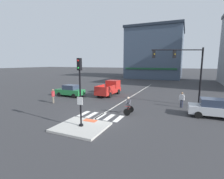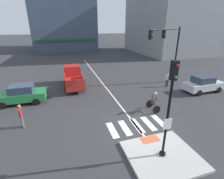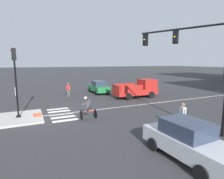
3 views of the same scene
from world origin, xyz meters
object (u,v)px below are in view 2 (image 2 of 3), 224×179
car_silver_cross_right (203,84)px  pedestrian_at_curb_left (21,114)px  car_green_cross_left (21,94)px  pedestrian_waiting_far_side (168,78)px  pickup_truck_red_westbound_far (73,77)px  signal_pole (170,103)px  traffic_light_mast (169,46)px  cyclist (154,101)px

car_silver_cross_right → pedestrian_at_curb_left: bearing=-174.5°
car_silver_cross_right → car_green_cross_left: same height
pedestrian_at_curb_left → pedestrian_waiting_far_side: bearing=15.9°
pickup_truck_red_westbound_far → pedestrian_at_curb_left: (-3.99, -7.40, 0.00)m
signal_pole → car_silver_cross_right: bearing=36.3°
traffic_light_mast → car_silver_cross_right: 5.29m
car_silver_cross_right → pickup_truck_red_westbound_far: size_ratio=0.81×
signal_pole → car_silver_cross_right: size_ratio=1.18×
signal_pole → traffic_light_mast: (6.67, 9.69, 1.33)m
pedestrian_at_curb_left → signal_pole: bearing=-34.8°
traffic_light_mast → cyclist: (-4.53, -5.15, -3.55)m
pedestrian_waiting_far_side → car_silver_cross_right: bearing=-42.2°
car_silver_cross_right → pedestrian_at_curb_left: (-16.57, -1.60, 0.17)m
car_green_cross_left → traffic_light_mast: bearing=1.5°
traffic_light_mast → pedestrian_waiting_far_side: (-0.11, -0.58, -3.44)m
traffic_light_mast → pedestrian_at_curb_left: 15.18m
traffic_light_mast → pedestrian_at_curb_left: size_ratio=3.78×
pedestrian_waiting_far_side → cyclist: bearing=-134.1°
car_green_cross_left → pickup_truck_red_westbound_far: pickup_truck_red_westbound_far is taller
cyclist → car_green_cross_left: bearing=155.2°
car_green_cross_left → pedestrian_waiting_far_side: bearing=-0.8°
signal_pole → traffic_light_mast: traffic_light_mast is taller
car_green_cross_left → pickup_truck_red_westbound_far: 5.74m
pickup_truck_red_westbound_far → signal_pole: bearing=-74.8°
pedestrian_waiting_far_side → pickup_truck_red_westbound_far: bearing=161.0°
cyclist → pickup_truck_red_westbound_far: bearing=124.7°
car_green_cross_left → pickup_truck_red_westbound_far: size_ratio=0.81×
traffic_light_mast → cyclist: traffic_light_mast is taller
pickup_truck_red_westbound_far → pedestrian_waiting_far_side: pickup_truck_red_westbound_far is taller
pedestrian_at_curb_left → cyclist: bearing=-3.6°
car_green_cross_left → cyclist: cyclist is taller
car_green_cross_left → signal_pole: bearing=-48.8°
traffic_light_mast → signal_pole: bearing=-124.5°
traffic_light_mast → pedestrian_waiting_far_side: 3.49m
car_silver_cross_right → pedestrian_at_curb_left: 16.65m
pedestrian_waiting_far_side → signal_pole: bearing=-125.8°
traffic_light_mast → car_green_cross_left: size_ratio=1.53×
traffic_light_mast → car_silver_cross_right: bearing=-49.7°
car_silver_cross_right → signal_pole: bearing=-143.7°
signal_pole → cyclist: bearing=64.8°
cyclist → pedestrian_at_curb_left: 9.55m
traffic_light_mast → car_silver_cross_right: size_ratio=1.52×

